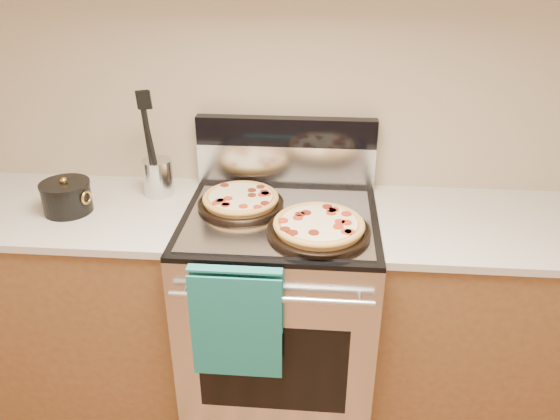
# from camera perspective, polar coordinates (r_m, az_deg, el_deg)

# --- Properties ---
(wall_back) EXTENTS (4.00, 0.00, 4.00)m
(wall_back) POSITION_cam_1_polar(r_m,az_deg,el_deg) (2.30, 0.74, 13.02)
(wall_back) COLOR tan
(wall_back) RESTS_ON ground
(range_body) EXTENTS (0.76, 0.68, 0.90)m
(range_body) POSITION_cam_1_polar(r_m,az_deg,el_deg) (2.38, -0.00, -10.75)
(range_body) COLOR #B7B7BC
(range_body) RESTS_ON ground
(oven_window) EXTENTS (0.56, 0.01, 0.40)m
(oven_window) POSITION_cam_1_polar(r_m,az_deg,el_deg) (2.12, -0.79, -16.27)
(oven_window) COLOR black
(oven_window) RESTS_ON range_body
(cooktop) EXTENTS (0.76, 0.68, 0.02)m
(cooktop) POSITION_cam_1_polar(r_m,az_deg,el_deg) (2.13, -0.00, -0.89)
(cooktop) COLOR black
(cooktop) RESTS_ON range_body
(backsplash_lower) EXTENTS (0.76, 0.06, 0.18)m
(backsplash_lower) POSITION_cam_1_polar(r_m,az_deg,el_deg) (2.36, 0.62, 4.76)
(backsplash_lower) COLOR silver
(backsplash_lower) RESTS_ON cooktop
(backsplash_upper) EXTENTS (0.76, 0.06, 0.12)m
(backsplash_upper) POSITION_cam_1_polar(r_m,az_deg,el_deg) (2.31, 0.64, 8.20)
(backsplash_upper) COLOR black
(backsplash_upper) RESTS_ON backsplash_lower
(oven_handle) EXTENTS (0.70, 0.03, 0.03)m
(oven_handle) POSITION_cam_1_polar(r_m,az_deg,el_deg) (1.87, -0.97, -9.26)
(oven_handle) COLOR silver
(oven_handle) RESTS_ON range_body
(dish_towel) EXTENTS (0.32, 0.05, 0.42)m
(dish_towel) POSITION_cam_1_polar(r_m,az_deg,el_deg) (1.94, -4.55, -11.44)
(dish_towel) COLOR #176477
(dish_towel) RESTS_ON oven_handle
(foil_sheet) EXTENTS (0.70, 0.55, 0.01)m
(foil_sheet) POSITION_cam_1_polar(r_m,az_deg,el_deg) (2.09, -0.07, -0.96)
(foil_sheet) COLOR gray
(foil_sheet) RESTS_ON cooktop
(cabinet_left) EXTENTS (1.00, 0.62, 0.88)m
(cabinet_left) POSITION_cam_1_polar(r_m,az_deg,el_deg) (2.61, -19.79, -8.91)
(cabinet_left) COLOR brown
(cabinet_left) RESTS_ON ground
(countertop_left) EXTENTS (1.02, 0.64, 0.03)m
(countertop_left) POSITION_cam_1_polar(r_m,az_deg,el_deg) (2.39, -21.46, 0.01)
(countertop_left) COLOR #BDB4A9
(countertop_left) RESTS_ON cabinet_left
(cabinet_right) EXTENTS (1.00, 0.62, 0.88)m
(cabinet_right) POSITION_cam_1_polar(r_m,az_deg,el_deg) (2.51, 20.92, -10.84)
(cabinet_right) COLOR brown
(cabinet_right) RESTS_ON ground
(countertop_right) EXTENTS (1.02, 0.64, 0.03)m
(countertop_right) POSITION_cam_1_polar(r_m,az_deg,el_deg) (2.27, 22.78, -1.67)
(countertop_right) COLOR #BDB4A9
(countertop_right) RESTS_ON cabinet_right
(pepperoni_pizza_back) EXTENTS (0.42, 0.42, 0.05)m
(pepperoni_pizza_back) POSITION_cam_1_polar(r_m,az_deg,el_deg) (2.19, -4.13, 1.03)
(pepperoni_pizza_back) COLOR #BB7A39
(pepperoni_pizza_back) RESTS_ON foil_sheet
(pepperoni_pizza_front) EXTENTS (0.39, 0.39, 0.05)m
(pepperoni_pizza_front) POSITION_cam_1_polar(r_m,az_deg,el_deg) (1.99, 4.08, -1.76)
(pepperoni_pizza_front) COLOR #BB7A39
(pepperoni_pizza_front) RESTS_ON foil_sheet
(utensil_crock) EXTENTS (0.14, 0.14, 0.16)m
(utensil_crock) POSITION_cam_1_polar(r_m,az_deg,el_deg) (2.35, -12.62, 3.36)
(utensil_crock) COLOR silver
(utensil_crock) RESTS_ON countertop_left
(saucepan) EXTENTS (0.23, 0.23, 0.11)m
(saucepan) POSITION_cam_1_polar(r_m,az_deg,el_deg) (2.32, -21.37, 1.15)
(saucepan) COLOR black
(saucepan) RESTS_ON countertop_left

